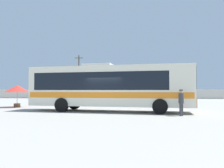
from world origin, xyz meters
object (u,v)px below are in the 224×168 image
(coach_bus_cream_orange, at_px, (108,86))
(parked_car_leftmost_silver, at_px, (57,95))
(attendant_by_bus_door, at_px, (181,101))
(parked_car_rightmost_white, at_px, (159,95))
(vendor_umbrella_near_gate_red, at_px, (17,89))
(roadside_tree_left, at_px, (79,79))
(parked_car_second_maroon, at_px, (87,95))
(utility_pole_near, at_px, (79,76))
(parked_car_third_maroon, at_px, (124,95))
(roadside_tree_midleft, at_px, (132,79))

(coach_bus_cream_orange, height_order, parked_car_leftmost_silver, coach_bus_cream_orange)
(attendant_by_bus_door, relative_size, parked_car_rightmost_white, 0.37)
(vendor_umbrella_near_gate_red, xyz_separation_m, parked_car_rightmost_white, (15.54, 20.21, -0.98))
(parked_car_leftmost_silver, bearing_deg, parked_car_rightmost_white, 0.09)
(vendor_umbrella_near_gate_red, relative_size, roadside_tree_left, 0.40)
(parked_car_leftmost_silver, height_order, parked_car_second_maroon, parked_car_leftmost_silver)
(roadside_tree_left, bearing_deg, attendant_by_bus_door, -66.54)
(utility_pole_near, bearing_deg, coach_bus_cream_orange, -71.96)
(vendor_umbrella_near_gate_red, distance_m, utility_pole_near, 27.38)
(parked_car_leftmost_silver, bearing_deg, coach_bus_cream_orange, -62.50)
(parked_car_leftmost_silver, distance_m, roadside_tree_left, 9.95)
(parked_car_leftmost_silver, bearing_deg, roadside_tree_left, 78.23)
(parked_car_leftmost_silver, bearing_deg, parked_car_third_maroon, 0.87)
(attendant_by_bus_door, bearing_deg, roadside_tree_midleft, 96.01)
(vendor_umbrella_near_gate_red, bearing_deg, parked_car_second_maroon, 83.68)
(parked_car_second_maroon, height_order, parked_car_third_maroon, parked_car_second_maroon)
(attendant_by_bus_door, relative_size, roadside_tree_midleft, 0.30)
(vendor_umbrella_near_gate_red, xyz_separation_m, utility_pole_near, (-0.82, 27.20, 3.08))
(coach_bus_cream_orange, bearing_deg, attendant_by_bus_door, -27.79)
(parked_car_third_maroon, bearing_deg, vendor_umbrella_near_gate_red, -114.38)
(utility_pole_near, bearing_deg, roadside_tree_midleft, 0.96)
(roadside_tree_left, bearing_deg, coach_bus_cream_orange, -72.40)
(attendant_by_bus_door, xyz_separation_m, parked_car_leftmost_silver, (-17.24, 26.22, -0.13))
(parked_car_rightmost_white, bearing_deg, coach_bus_cream_orange, -105.14)
(parked_car_third_maroon, height_order, utility_pole_near, utility_pole_near)
(parked_car_rightmost_white, xyz_separation_m, roadside_tree_left, (-16.78, 9.10, 3.52))
(vendor_umbrella_near_gate_red, height_order, parked_car_second_maroon, vendor_umbrella_near_gate_red)
(attendant_by_bus_door, height_order, utility_pole_near, utility_pole_near)
(attendant_by_bus_door, height_order, parked_car_second_maroon, attendant_by_bus_door)
(parked_car_third_maroon, xyz_separation_m, roadside_tree_left, (-10.47, 8.94, 3.49))
(parked_car_leftmost_silver, relative_size, roadside_tree_midleft, 0.74)
(utility_pole_near, bearing_deg, roadside_tree_left, 101.03)
(parked_car_second_maroon, bearing_deg, roadside_tree_left, 112.32)
(vendor_umbrella_near_gate_red, height_order, utility_pole_near, utility_pole_near)
(utility_pole_near, height_order, roadside_tree_left, utility_pole_near)
(attendant_by_bus_door, distance_m, roadside_tree_midleft, 33.76)
(coach_bus_cream_orange, height_order, roadside_tree_left, roadside_tree_left)
(parked_car_third_maroon, distance_m, utility_pole_near, 12.81)
(vendor_umbrella_near_gate_red, bearing_deg, roadside_tree_midleft, 68.86)
(coach_bus_cream_orange, xyz_separation_m, roadside_tree_midleft, (1.44, 30.82, 2.18))
(parked_car_leftmost_silver, bearing_deg, utility_pole_near, 71.76)
(attendant_by_bus_door, height_order, parked_car_leftmost_silver, attendant_by_bus_door)
(parked_car_leftmost_silver, relative_size, utility_pole_near, 0.45)
(vendor_umbrella_near_gate_red, distance_m, parked_car_second_maroon, 20.86)
(coach_bus_cream_orange, bearing_deg, parked_car_third_maroon, 89.80)
(attendant_by_bus_door, bearing_deg, parked_car_leftmost_silver, 123.33)
(attendant_by_bus_door, distance_m, parked_car_second_maroon, 29.24)
(parked_car_second_maroon, bearing_deg, roadside_tree_midleft, 38.83)
(attendant_by_bus_door, relative_size, vendor_umbrella_near_gate_red, 0.70)
(parked_car_leftmost_silver, distance_m, parked_car_second_maroon, 5.46)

